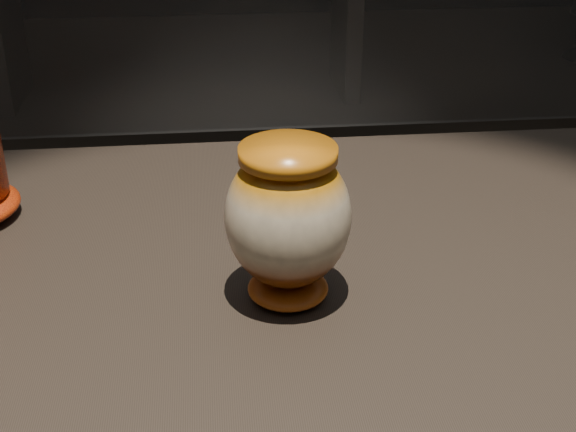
{
  "coord_description": "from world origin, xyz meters",
  "views": [
    {
      "loc": [
        -0.13,
        -0.75,
        1.37
      ],
      "look_at": [
        -0.06,
        -0.04,
        1.0
      ],
      "focal_mm": 50.0,
      "sensor_mm": 36.0,
      "label": 1
    }
  ],
  "objects": [
    {
      "name": "main_vase",
      "position": [
        -0.06,
        -0.04,
        0.99
      ],
      "size": [
        0.15,
        0.15,
        0.17
      ],
      "rotation": [
        0.0,
        0.0,
        0.18
      ],
      "color": "#642A08",
      "rests_on": "display_plinth"
    }
  ]
}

